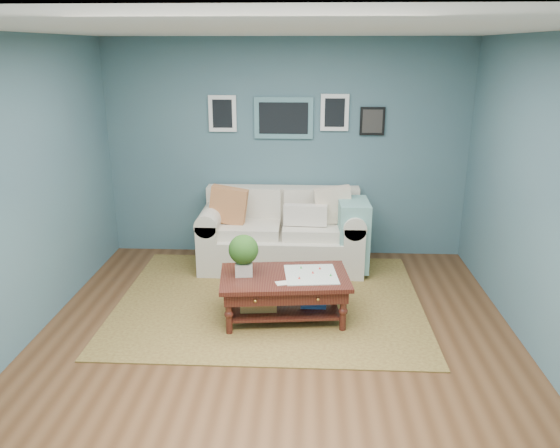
{
  "coord_description": "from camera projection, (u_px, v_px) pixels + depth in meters",
  "views": [
    {
      "loc": [
        0.26,
        -4.25,
        2.57
      ],
      "look_at": [
        -0.0,
        1.0,
        0.87
      ],
      "focal_mm": 35.0,
      "sensor_mm": 36.0,
      "label": 1
    }
  ],
  "objects": [
    {
      "name": "room_shell",
      "position": [
        275.0,
        202.0,
        4.48
      ],
      "size": [
        5.0,
        5.02,
        2.7
      ],
      "color": "brown",
      "rests_on": "ground"
    },
    {
      "name": "area_rug",
      "position": [
        270.0,
        301.0,
        5.8
      ],
      "size": [
        3.18,
        2.54,
        0.01
      ],
      "primitive_type": "cube",
      "color": "brown",
      "rests_on": "ground"
    },
    {
      "name": "loveseat",
      "position": [
        289.0,
        233.0,
        6.64
      ],
      "size": [
        2.0,
        0.91,
        1.03
      ],
      "color": "beige",
      "rests_on": "ground"
    },
    {
      "name": "coffee_table",
      "position": [
        278.0,
        283.0,
        5.32
      ],
      "size": [
        1.31,
        0.85,
        0.87
      ],
      "rotation": [
        0.0,
        0.0,
        0.11
      ],
      "color": "#330F0C",
      "rests_on": "ground"
    }
  ]
}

